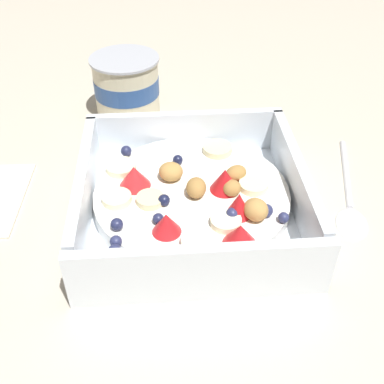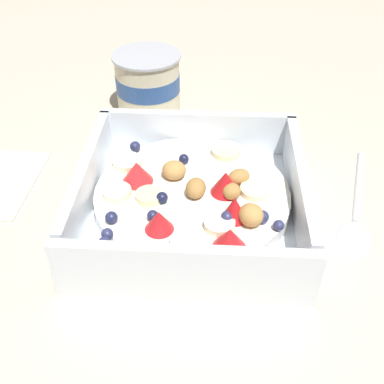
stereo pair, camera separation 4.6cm
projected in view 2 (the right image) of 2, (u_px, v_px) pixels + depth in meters
The scene contains 4 objects.
ground_plane at pixel (187, 212), 0.49m from camera, with size 2.40×2.40×0.00m, color beige.
fruit_bowl at pixel (192, 201), 0.47m from camera, with size 0.22×0.22×0.06m.
spoon at pixel (356, 218), 0.47m from camera, with size 0.06×0.17×0.01m.
yogurt_cup at pixel (148, 83), 0.62m from camera, with size 0.09×0.09×0.08m.
Camera 2 is at (0.03, -0.36, 0.32)m, focal length 44.38 mm.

